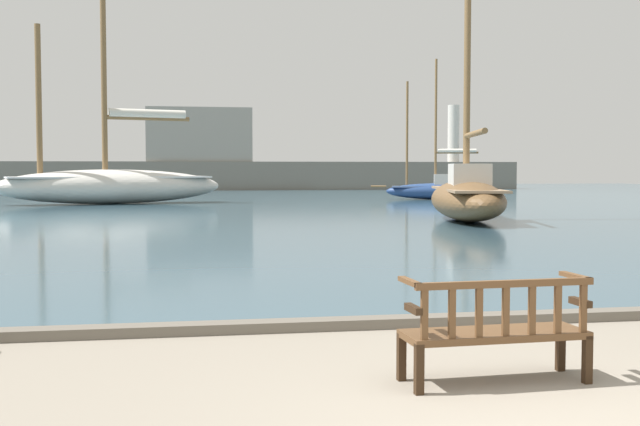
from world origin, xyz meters
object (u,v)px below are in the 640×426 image
park_bench (496,329)px  sailboat_nearest_starboard (439,187)px  sailboat_centre_channel (111,182)px  sailboat_distant_harbor (467,196)px

park_bench → sailboat_nearest_starboard: 39.77m
park_bench → sailboat_centre_channel: 35.67m
sailboat_nearest_starboard → sailboat_distant_harbor: 18.97m
park_bench → sailboat_centre_channel: bearing=99.9°
park_bench → sailboat_centre_channel: size_ratio=0.12×
sailboat_centre_channel → sailboat_distant_harbor: sailboat_centre_channel is taller
sailboat_centre_channel → sailboat_distant_harbor: 20.31m
park_bench → sailboat_distant_harbor: sailboat_distant_harbor is taller
sailboat_centre_channel → sailboat_nearest_starboard: size_ratio=1.63×
sailboat_nearest_starboard → sailboat_distant_harbor: (-5.04, -18.28, 0.15)m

